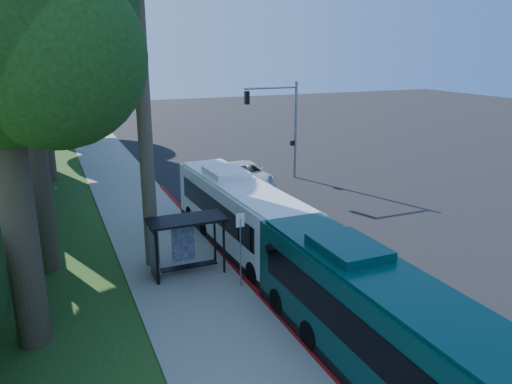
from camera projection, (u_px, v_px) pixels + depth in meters
name	position (u px, v px, depth m)	size (l,w,h in m)	color
ground	(301.00, 229.00, 26.54)	(140.00, 140.00, 0.00)	black
sidewalk	(165.00, 249.00, 23.77)	(4.50, 70.00, 0.12)	gray
red_curb	(241.00, 275.00, 21.10)	(0.25, 30.00, 0.13)	#9F1112
grass_verge	(36.00, 232.00, 26.04)	(8.00, 70.00, 0.06)	#234719
bus_shelter	(180.00, 235.00, 20.77)	(3.20, 1.51, 2.55)	black
stop_sign_pole	(240.00, 240.00, 19.50)	(0.35, 0.06, 3.17)	gray
traffic_signal_pole	(283.00, 119.00, 35.55)	(4.10, 0.30, 7.00)	gray
tree_2	(34.00, 29.00, 33.22)	(8.82, 8.40, 15.12)	#382B1E
tree_3	(4.00, 12.00, 39.11)	(10.08, 9.60, 17.28)	#382B1E
tree_4	(40.00, 43.00, 47.74)	(8.40, 8.00, 14.14)	#382B1E
tree_5	(50.00, 50.00, 55.39)	(7.35, 7.00, 12.86)	#382B1E
white_bus	(241.00, 214.00, 23.76)	(2.93, 11.77, 3.48)	white
teal_bus	(382.00, 324.00, 14.24)	(2.60, 11.91, 3.55)	#0A3935
pickup	(246.00, 175.00, 34.63)	(2.67, 5.80, 1.61)	silver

